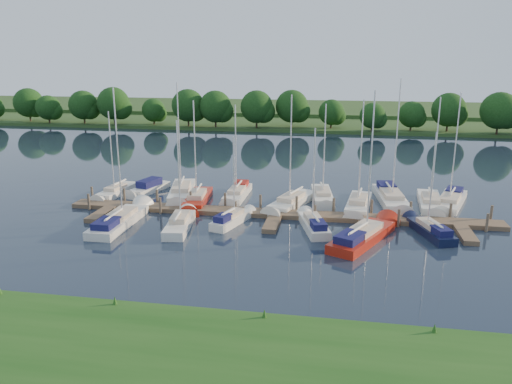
% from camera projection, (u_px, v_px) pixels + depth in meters
% --- Properties ---
extents(ground, '(260.00, 260.00, 0.00)m').
position_uv_depth(ground, '(263.00, 247.00, 38.63)').
color(ground, '#192432').
rests_on(ground, ground).
extents(near_bank, '(90.00, 10.00, 0.50)m').
position_uv_depth(near_bank, '(209.00, 366.00, 23.36)').
color(near_bank, '#1A4914').
rests_on(near_bank, ground).
extents(dock, '(40.00, 6.00, 0.40)m').
position_uv_depth(dock, '(276.00, 216.00, 45.53)').
color(dock, '#4D3A2B').
rests_on(dock, ground).
extents(mooring_pilings, '(38.24, 2.84, 2.00)m').
position_uv_depth(mooring_pilings, '(277.00, 208.00, 46.49)').
color(mooring_pilings, '#473D33').
rests_on(mooring_pilings, ground).
extents(far_shore, '(180.00, 30.00, 0.60)m').
position_uv_depth(far_shore, '(317.00, 122.00, 109.85)').
color(far_shore, '#274018').
rests_on(far_shore, ground).
extents(distant_hill, '(220.00, 40.00, 1.40)m').
position_uv_depth(distant_hill, '(322.00, 109.00, 133.52)').
color(distant_hill, '#335826').
rests_on(distant_hill, ground).
extents(treeline, '(147.16, 9.47, 8.09)m').
position_uv_depth(treeline, '(305.00, 112.00, 97.00)').
color(treeline, '#38281C').
rests_on(treeline, ground).
extents(sailboat_n_0, '(2.23, 7.26, 9.25)m').
position_uv_depth(sailboat_n_0, '(116.00, 192.00, 53.20)').
color(sailboat_n_0, silver).
rests_on(sailboat_n_0, ground).
extents(motorboat, '(3.12, 6.27, 1.72)m').
position_uv_depth(motorboat, '(148.00, 189.00, 54.29)').
color(motorboat, silver).
rests_on(motorboat, ground).
extents(sailboat_n_2, '(4.04, 9.75, 12.27)m').
position_uv_depth(sailboat_n_2, '(182.00, 193.00, 52.76)').
color(sailboat_n_2, silver).
rests_on(sailboat_n_2, ground).
extents(sailboat_n_3, '(2.70, 8.37, 10.74)m').
position_uv_depth(sailboat_n_3, '(197.00, 201.00, 49.95)').
color(sailboat_n_3, '#A11D0E').
rests_on(sailboat_n_3, ground).
extents(sailboat_n_4, '(1.91, 7.83, 10.06)m').
position_uv_depth(sailboat_n_4, '(237.00, 194.00, 52.19)').
color(sailboat_n_4, silver).
rests_on(sailboat_n_4, ground).
extents(sailboat_n_5, '(4.40, 8.86, 11.32)m').
position_uv_depth(sailboat_n_5, '(291.00, 204.00, 49.11)').
color(sailboat_n_5, silver).
rests_on(sailboat_n_5, ground).
extents(sailboat_n_6, '(2.74, 8.09, 10.16)m').
position_uv_depth(sailboat_n_6, '(322.00, 197.00, 51.55)').
color(sailboat_n_6, silver).
rests_on(sailboat_n_6, ground).
extents(sailboat_n_7, '(2.85, 8.58, 10.96)m').
position_uv_depth(sailboat_n_7, '(358.00, 206.00, 48.23)').
color(sailboat_n_7, silver).
rests_on(sailboat_n_7, ground).
extents(sailboat_n_8, '(3.28, 10.18, 12.74)m').
position_uv_depth(sailboat_n_8, '(391.00, 199.00, 50.42)').
color(sailboat_n_8, silver).
rests_on(sailboat_n_8, ground).
extents(sailboat_n_9, '(2.63, 8.79, 11.07)m').
position_uv_depth(sailboat_n_9, '(430.00, 204.00, 48.99)').
color(sailboat_n_9, silver).
rests_on(sailboat_n_9, ground).
extents(sailboat_n_10, '(4.56, 9.09, 11.47)m').
position_uv_depth(sailboat_n_10, '(450.00, 202.00, 49.37)').
color(sailboat_n_10, silver).
rests_on(sailboat_n_10, ground).
extents(sailboat_s_0, '(2.32, 9.66, 12.23)m').
position_uv_depth(sailboat_s_0, '(121.00, 221.00, 43.88)').
color(sailboat_s_0, silver).
rests_on(sailboat_s_0, ground).
extents(sailboat_s_1, '(2.54, 7.45, 9.69)m').
position_uv_depth(sailboat_s_1, '(180.00, 225.00, 42.93)').
color(sailboat_s_1, silver).
rests_on(sailboat_s_1, ground).
extents(sailboat_s_2, '(2.93, 6.13, 8.13)m').
position_uv_depth(sailboat_s_2, '(232.00, 220.00, 43.98)').
color(sailboat_s_2, silver).
rests_on(sailboat_s_2, ground).
extents(sailboat_s_3, '(3.16, 6.93, 9.03)m').
position_uv_depth(sailboat_s_3, '(313.00, 225.00, 42.61)').
color(sailboat_s_3, silver).
rests_on(sailboat_s_3, ground).
extents(sailboat_s_4, '(5.77, 9.43, 12.29)m').
position_uv_depth(sailboat_s_4, '(364.00, 236.00, 39.99)').
color(sailboat_s_4, '#A11D0E').
rests_on(sailboat_s_4, ground).
extents(sailboat_s_5, '(3.35, 6.83, 8.89)m').
position_uv_depth(sailboat_s_5, '(430.00, 231.00, 41.31)').
color(sailboat_s_5, black).
rests_on(sailboat_s_5, ground).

